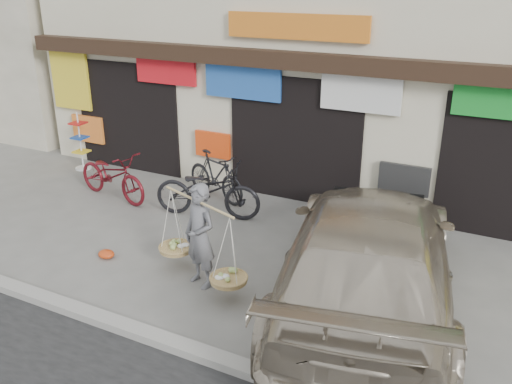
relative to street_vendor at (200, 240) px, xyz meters
The scene contains 10 objects.
ground 0.92m from the street_vendor, 103.50° to the left, with size 70.00×70.00×0.00m, color slate.
kerb 1.72m from the street_vendor, 94.03° to the right, with size 70.00×0.25×0.12m, color gray.
shophouse_block 7.36m from the street_vendor, 90.91° to the left, with size 14.00×6.32×7.00m.
street_vendor is the anchor object (origin of this frame).
bike_0 4.28m from the street_vendor, 149.45° to the left, with size 0.73×2.08×1.09m, color #5E1018.
bike_1 3.60m from the street_vendor, 117.18° to the left, with size 0.50×1.78×1.07m, color black.
bike_2 2.64m from the street_vendor, 119.34° to the left, with size 0.77×2.21×1.16m, color black.
suv 2.59m from the street_vendor, 13.08° to the left, with size 3.58×6.28×1.72m.
display_rack 6.63m from the street_vendor, 149.60° to the left, with size 0.41×0.41×1.48m.
red_bag 2.10m from the street_vendor, behind, with size 0.31×0.25×0.14m, color #C63D12.
Camera 1 is at (4.33, -6.81, 4.66)m, focal length 38.00 mm.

